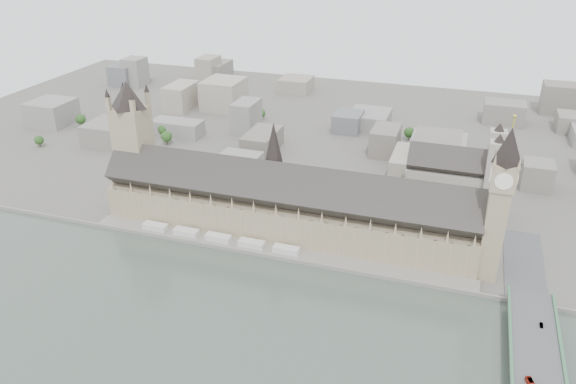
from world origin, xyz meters
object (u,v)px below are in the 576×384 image
(elizabeth_tower, at_px, (500,195))
(car_silver, at_px, (541,325))
(palace_of_westminster, at_px, (285,205))
(victoria_tower, at_px, (133,140))
(westminster_abbey, at_px, (455,181))

(elizabeth_tower, distance_m, car_silver, 76.79)
(palace_of_westminster, height_order, car_silver, palace_of_westminster)
(victoria_tower, xyz_separation_m, westminster_abbey, (232.92, 69.00, -30.12))
(victoria_tower, height_order, car_silver, victoria_tower)
(elizabeth_tower, distance_m, victoria_tower, 260.64)
(elizabeth_tower, bearing_deg, car_silver, -62.82)
(elizabeth_tower, xyz_separation_m, westminster_abbey, (-27.08, 87.00, -33.01))
(victoria_tower, height_order, westminster_abbey, victoria_tower)
(elizabeth_tower, relative_size, westminster_abbey, 1.58)
(westminster_abbey, bearing_deg, elizabeth_tower, -72.71)
(elizabeth_tower, relative_size, car_silver, 25.54)
(palace_of_westminster, xyz_separation_m, victoria_tower, (-122.00, 6.30, 32.50))
(elizabeth_tower, bearing_deg, westminster_abbey, 107.29)
(palace_of_westminster, height_order, westminster_abbey, westminster_abbey)
(palace_of_westminster, xyz_separation_m, westminster_abbey, (110.92, 75.30, 2.38))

